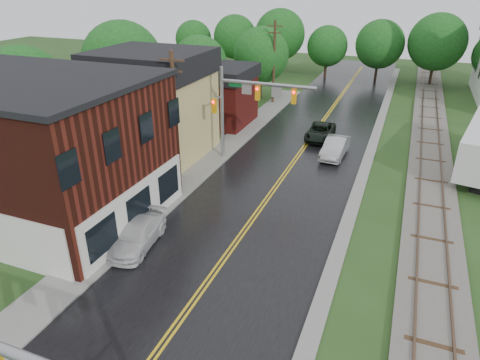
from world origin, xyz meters
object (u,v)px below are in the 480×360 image
Objects in this scene: tree_left_a at (25,93)px; tree_left_b at (124,64)px; utility_pole_c at (274,61)px; utility_pole_b at (176,116)px; tree_left_e at (262,56)px; tree_left_c at (200,65)px; suv_dark at (320,132)px; pickup_white at (138,235)px; traffic_signal_far at (248,99)px; brick_building at (32,148)px; sedan_silver at (335,148)px.

tree_left_a is 0.89× the size of tree_left_b.
tree_left_b is at bearing -132.39° from utility_pole_c.
tree_left_a is at bearing -179.55° from utility_pole_b.
utility_pole_c is 2.79m from tree_left_e.
utility_pole_c reaches higher than tree_left_e.
tree_left_e is (-2.05, 1.90, 0.09)m from utility_pole_c.
tree_left_c is 1.61× the size of suv_dark.
tree_left_a is 17.66m from pickup_white.
tree_left_b is at bearing 138.14° from utility_pole_b.
utility_pole_b is at bearing -41.86° from tree_left_b.
tree_left_a is 10.22m from tree_left_b.
suv_dark is at bearing 30.62° from tree_left_a.
tree_left_b is 2.15× the size of pickup_white.
tree_left_c is 16.21m from suv_dark.
tree_left_b is at bearing 118.26° from pickup_white.
tree_left_b is (2.00, 10.00, 0.60)m from tree_left_a.
suv_dark is (7.60, 12.12, -4.06)m from utility_pole_b.
tree_left_b is (-14.38, 4.90, 0.74)m from traffic_signal_far.
brick_building is at bearing -86.86° from tree_left_c.
pickup_white is (13.05, -18.10, -5.06)m from tree_left_b.
utility_pole_b is 1.10× the size of tree_left_e.
brick_building reaches higher than tree_left_c.
utility_pole_b is 1.04× the size of tree_left_a.
utility_pole_c is at bearing 90.00° from utility_pole_b.
traffic_signal_far is 0.76× the size of tree_left_b.
utility_pole_b is 1.97× the size of sedan_silver.
utility_pole_c reaches higher than tree_left_a.
utility_pole_c is (-3.33, 17.00, -0.25)m from traffic_signal_far.
tree_left_e is at bearing 129.58° from sedan_silver.
tree_left_a is at bearing -120.55° from utility_pole_c.
traffic_signal_far is 15.21m from tree_left_b.
brick_building is 1.75× the size of tree_left_e.
tree_left_b is 19.45m from suv_dark.
tree_left_b reaches higher than brick_building.
sedan_silver is (6.23, 3.47, -4.22)m from traffic_signal_far.
pickup_white is (15.05, -8.10, -4.46)m from tree_left_a.
brick_building is 1.87× the size of tree_left_c.
traffic_signal_far is at bearing 53.08° from brick_building.
tree_left_c is 1.69× the size of pickup_white.
traffic_signal_far is 13.95m from pickup_white.
pickup_white is at bearing -28.28° from tree_left_a.
sedan_silver is at bearing -62.98° from suv_dark.
brick_building reaches higher than pickup_white.
tree_left_e reaches higher than traffic_signal_far.
sedan_silver is (9.56, 8.47, -3.97)m from utility_pole_b.
sedan_silver is (15.24, 15.47, -3.40)m from brick_building.
utility_pole_c reaches higher than pickup_white.
tree_left_b is at bearing -116.56° from tree_left_c.
traffic_signal_far is at bearing -122.14° from suv_dark.
pickup_white is at bearing -54.21° from tree_left_b.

